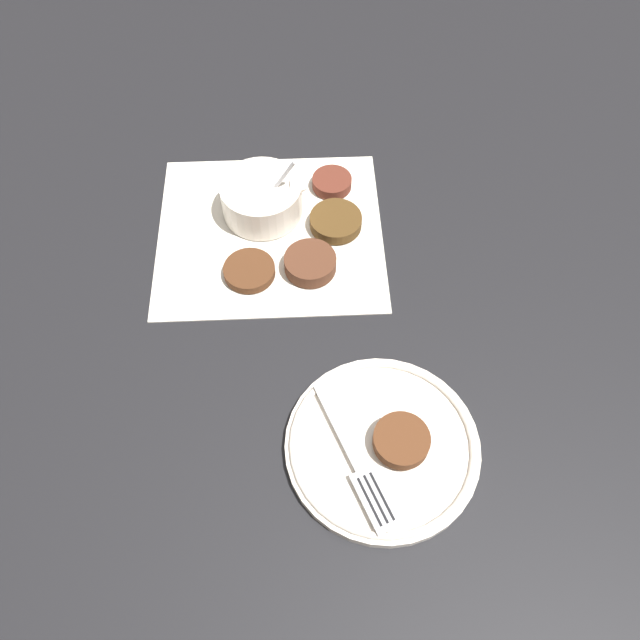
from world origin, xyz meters
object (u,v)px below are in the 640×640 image
(fork, at_px, (360,469))
(fritter_on_plate, at_px, (401,440))
(sauce_bowl, at_px, (263,200))
(serving_plate, at_px, (382,445))

(fork, bearing_deg, fritter_on_plate, 32.35)
(sauce_bowl, distance_m, fritter_on_plate, 0.39)
(serving_plate, bearing_deg, sauce_bowl, 111.44)
(fritter_on_plate, bearing_deg, sauce_bowl, 114.00)
(sauce_bowl, xyz_separation_m, fritter_on_plate, (0.16, -0.35, -0.00))
(sauce_bowl, height_order, fork, sauce_bowl)
(serving_plate, distance_m, fritter_on_plate, 0.02)
(sauce_bowl, bearing_deg, fritter_on_plate, -66.00)
(serving_plate, xyz_separation_m, fork, (-0.03, -0.03, 0.01))
(fritter_on_plate, relative_size, fork, 0.36)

